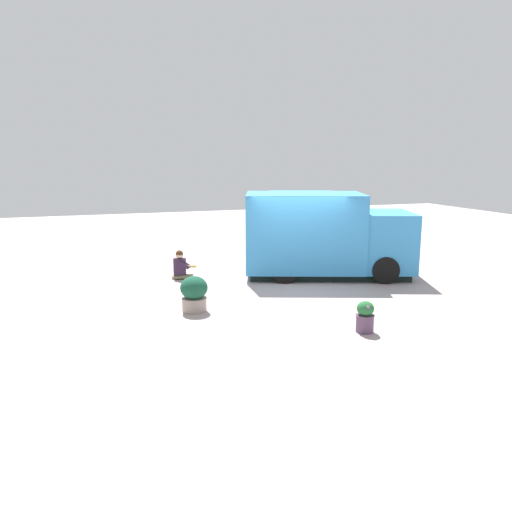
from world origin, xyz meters
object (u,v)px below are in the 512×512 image
object	(u,v)px
person_customer	(181,267)
planter_flowering_near	(365,317)
food_truck	(324,237)
planter_flowering_far	(194,293)

from	to	relation	value
person_customer	planter_flowering_near	distance (m)	6.49
planter_flowering_near	person_customer	bearing A→B (deg)	25.14
food_truck	planter_flowering_far	size ratio (longest dim) A/B	6.42
food_truck	planter_flowering_near	distance (m)	5.18
planter_flowering_far	person_customer	bearing A→B (deg)	-5.06
food_truck	planter_flowering_far	xyz separation A→B (m)	(-2.33, 4.50, -0.76)
planter_flowering_near	food_truck	bearing A→B (deg)	-16.56
person_customer	planter_flowering_near	bearing A→B (deg)	-154.86
planter_flowering_far	planter_flowering_near	bearing A→B (deg)	-130.09
planter_flowering_far	food_truck	bearing A→B (deg)	-62.66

